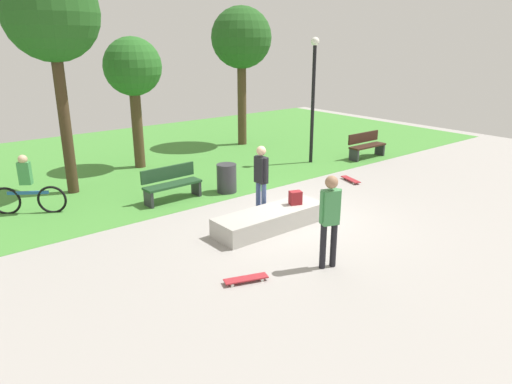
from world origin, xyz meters
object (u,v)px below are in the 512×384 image
concrete_ledge (270,219)px  park_bench_near_lamppost (171,183)px  skateboard_by_ledge (246,279)px  park_bench_by_oak (366,145)px  tree_tall_oak (133,70)px  skater_watching (261,176)px  backpack_on_ledge (295,198)px  skateboard_spare (351,179)px  cyclist_on_bicycle (27,189)px  tree_broad_elm (51,16)px  trash_bin (227,178)px  tree_leaning_ash (241,40)px  lamp_post (313,88)px  skater_performing_trick (330,214)px

concrete_ledge → park_bench_near_lamppost: 3.27m
skateboard_by_ledge → park_bench_by_oak: bearing=26.8°
skateboard_by_ledge → tree_tall_oak: size_ratio=0.19×
tree_tall_oak → skater_watching: bearing=-87.6°
backpack_on_ledge → concrete_ledge: bearing=17.2°
skateboard_spare → park_bench_near_lamppost: park_bench_near_lamppost is taller
skater_watching → park_bench_by_oak: (6.75, 2.18, -0.55)m
skateboard_by_ledge → cyclist_on_bicycle: cyclist_on_bicycle is taller
skater_watching → skateboard_spare: (3.98, 0.53, -0.96)m
park_bench_near_lamppost → tree_tall_oak: (0.86, 3.74, 2.73)m
concrete_ledge → skateboard_spare: 4.51m
tree_broad_elm → skateboard_by_ledge: bearing=-84.8°
skater_watching → trash_bin: size_ratio=2.16×
backpack_on_ledge → park_bench_near_lamppost: bearing=-44.1°
skateboard_spare → skateboard_by_ledge: bearing=-155.1°
backpack_on_ledge → tree_leaning_ash: size_ratio=0.06×
skateboard_by_ledge → tree_leaning_ash: size_ratio=0.15×
concrete_ledge → skateboard_spare: concrete_ledge is taller
skater_watching → skateboard_by_ledge: size_ratio=2.13×
skater_watching → trash_bin: skater_watching is taller
concrete_ledge → tree_leaning_ash: (4.99, 7.63, 3.90)m
trash_bin → skateboard_spare: bearing=-23.4°
park_bench_by_oak → tree_broad_elm: 10.90m
backpack_on_ledge → lamp_post: lamp_post is taller
tree_leaning_ash → cyclist_on_bicycle: (-9.02, -3.12, -3.49)m
skater_watching → lamp_post: size_ratio=0.42×
lamp_post → trash_bin: bearing=-168.1°
skateboard_by_ledge → trash_bin: size_ratio=1.01×
park_bench_near_lamppost → tree_broad_elm: bearing=127.9°
concrete_ledge → tree_broad_elm: tree_broad_elm is taller
park_bench_by_oak → tree_broad_elm: bearing=165.0°
skateboard_spare → tree_leaning_ash: 7.56m
skateboard_spare → park_bench_near_lamppost: bearing=159.8°
skater_performing_trick → cyclist_on_bicycle: 7.59m
park_bench_near_lamppost → trash_bin: bearing=-12.6°
skater_performing_trick → backpack_on_ledge: bearing=61.6°
skater_performing_trick → lamp_post: lamp_post is taller
skateboard_by_ledge → trash_bin: (2.75, 4.45, 0.34)m
concrete_ledge → tree_tall_oak: (0.08, 6.90, 3.00)m
backpack_on_ledge → trash_bin: size_ratio=0.39×
skater_watching → trash_bin: bearing=77.9°
concrete_ledge → skater_performing_trick: 2.35m
skater_performing_trick → tree_tall_oak: (0.48, 9.05, 2.14)m
backpack_on_ledge → tree_tall_oak: size_ratio=0.08×
skateboard_spare → park_bench_by_oak: size_ratio=0.51×
park_bench_by_oak → tree_tall_oak: (-7.01, 3.97, 2.73)m
skater_performing_trick → concrete_ledge: bearing=79.3°
cyclist_on_bicycle → park_bench_by_oak: bearing=-8.1°
tree_tall_oak → tree_broad_elm: bearing=-153.1°
cyclist_on_bicycle → trash_bin: bearing=-19.5°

